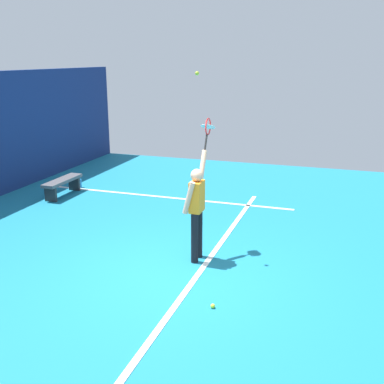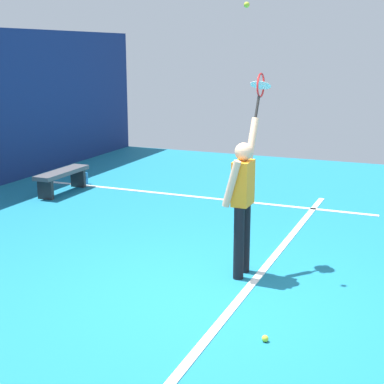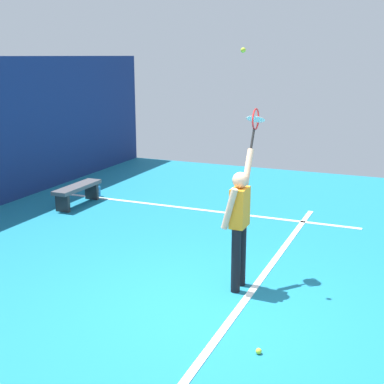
# 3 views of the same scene
# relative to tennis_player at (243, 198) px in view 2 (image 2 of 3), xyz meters

# --- Properties ---
(ground_plane) EXTENTS (18.00, 18.00, 0.00)m
(ground_plane) POSITION_rel_tennis_player_xyz_m (-0.74, 0.15, -1.01)
(ground_plane) COLOR teal
(court_baseline) EXTENTS (10.00, 0.10, 0.01)m
(court_baseline) POSITION_rel_tennis_player_xyz_m (-0.74, -0.22, -1.00)
(court_baseline) COLOR white
(court_baseline) RESTS_ON ground_plane
(court_sideline) EXTENTS (0.10, 7.00, 0.01)m
(court_sideline) POSITION_rel_tennis_player_xyz_m (3.45, 2.15, -1.00)
(court_sideline) COLOR white
(court_sideline) RESTS_ON ground_plane
(tennis_player) EXTENTS (0.74, 0.31, 1.95)m
(tennis_player) POSITION_rel_tennis_player_xyz_m (0.00, 0.00, 0.00)
(tennis_player) COLOR black
(tennis_player) RESTS_ON ground_plane
(tennis_racket) EXTENTS (0.42, 0.27, 0.62)m
(tennis_racket) POSITION_rel_tennis_player_xyz_m (0.62, -0.00, 1.29)
(tennis_racket) COLOR black
(tennis_ball) EXTENTS (0.07, 0.07, 0.07)m
(tennis_ball) POSITION_rel_tennis_player_xyz_m (0.19, 0.06, 2.27)
(tennis_ball) COLOR #CCE033
(court_bench) EXTENTS (1.40, 0.36, 0.45)m
(court_bench) POSITION_rel_tennis_player_xyz_m (2.76, 4.62, -0.67)
(court_bench) COLOR #4C4C51
(court_bench) RESTS_ON ground_plane
(water_bottle) EXTENTS (0.07, 0.07, 0.24)m
(water_bottle) POSITION_rel_tennis_player_xyz_m (3.61, 4.62, -0.89)
(water_bottle) COLOR #338CD8
(water_bottle) RESTS_ON ground_plane
(spare_ball) EXTENTS (0.07, 0.07, 0.07)m
(spare_ball) POSITION_rel_tennis_player_xyz_m (-1.57, -0.76, -0.98)
(spare_ball) COLOR #CCE033
(spare_ball) RESTS_ON ground_plane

